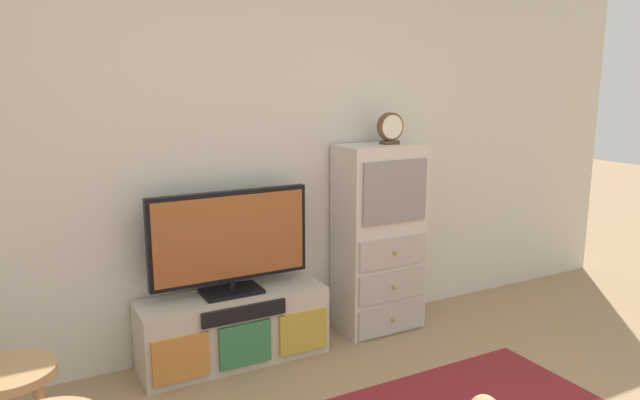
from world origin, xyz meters
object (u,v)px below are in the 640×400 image
media_console (234,328)px  side_cabinet (379,238)px  desk_clock (390,128)px  television (230,240)px

media_console → side_cabinet: size_ratio=0.89×
desk_clock → television: bearing=178.5°
media_console → side_cabinet: 1.16m
media_console → desk_clock: bearing=-0.2°
television → side_cabinet: size_ratio=0.77×
media_console → desk_clock: size_ratio=5.49×
side_cabinet → desk_clock: size_ratio=6.16×
television → side_cabinet: bearing=-0.7°
side_cabinet → desk_clock: (0.06, -0.01, 0.75)m
side_cabinet → television: bearing=179.3°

